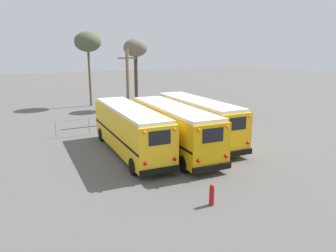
{
  "coord_description": "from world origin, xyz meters",
  "views": [
    {
      "loc": [
        -10.67,
        -20.49,
        7.27
      ],
      "look_at": [
        0.0,
        -0.13,
        1.7
      ],
      "focal_mm": 35.0,
      "sensor_mm": 36.0,
      "label": 1
    }
  ],
  "objects_px": {
    "bare_tree_1": "(135,50)",
    "fire_hydrant": "(212,195)",
    "utility_pole": "(128,85)",
    "bare_tree_0": "(88,42)",
    "school_bus_2": "(197,119)",
    "school_bus_0": "(130,129)",
    "school_bus_1": "(173,127)"
  },
  "relations": [
    {
      "from": "utility_pole",
      "to": "bare_tree_0",
      "type": "height_order",
      "value": "bare_tree_0"
    },
    {
      "from": "school_bus_0",
      "to": "school_bus_2",
      "type": "xyz_separation_m",
      "value": [
        5.66,
        0.23,
        0.04
      ]
    },
    {
      "from": "school_bus_2",
      "to": "utility_pole",
      "type": "relative_size",
      "value": 1.44
    },
    {
      "from": "school_bus_0",
      "to": "bare_tree_0",
      "type": "height_order",
      "value": "bare_tree_0"
    },
    {
      "from": "school_bus_2",
      "to": "bare_tree_1",
      "type": "bearing_deg",
      "value": 84.94
    },
    {
      "from": "school_bus_1",
      "to": "bare_tree_1",
      "type": "height_order",
      "value": "bare_tree_1"
    },
    {
      "from": "school_bus_0",
      "to": "utility_pole",
      "type": "xyz_separation_m",
      "value": [
        3.37,
        9.1,
        1.91
      ]
    },
    {
      "from": "school_bus_0",
      "to": "bare_tree_1",
      "type": "bearing_deg",
      "value": 66.25
    },
    {
      "from": "school_bus_1",
      "to": "school_bus_2",
      "type": "height_order",
      "value": "school_bus_2"
    },
    {
      "from": "school_bus_0",
      "to": "utility_pole",
      "type": "distance_m",
      "value": 9.89
    },
    {
      "from": "bare_tree_0",
      "to": "utility_pole",
      "type": "bearing_deg",
      "value": -85.84
    },
    {
      "from": "school_bus_0",
      "to": "utility_pole",
      "type": "relative_size",
      "value": 1.51
    },
    {
      "from": "school_bus_1",
      "to": "fire_hydrant",
      "type": "xyz_separation_m",
      "value": [
        -2.28,
        -7.98,
        -1.26
      ]
    },
    {
      "from": "school_bus_2",
      "to": "bare_tree_0",
      "type": "bearing_deg",
      "value": 98.83
    },
    {
      "from": "school_bus_2",
      "to": "bare_tree_1",
      "type": "xyz_separation_m",
      "value": [
        1.4,
        15.84,
        5.09
      ]
    },
    {
      "from": "utility_pole",
      "to": "fire_hydrant",
      "type": "height_order",
      "value": "utility_pole"
    },
    {
      "from": "school_bus_1",
      "to": "fire_hydrant",
      "type": "relative_size",
      "value": 10.18
    },
    {
      "from": "school_bus_2",
      "to": "fire_hydrant",
      "type": "relative_size",
      "value": 9.86
    },
    {
      "from": "fire_hydrant",
      "to": "school_bus_0",
      "type": "bearing_deg",
      "value": 93.48
    },
    {
      "from": "school_bus_1",
      "to": "bare_tree_1",
      "type": "xyz_separation_m",
      "value": [
        4.24,
        17.14,
        5.13
      ]
    },
    {
      "from": "fire_hydrant",
      "to": "utility_pole",
      "type": "bearing_deg",
      "value": 81.18
    },
    {
      "from": "school_bus_1",
      "to": "utility_pole",
      "type": "distance_m",
      "value": 10.36
    },
    {
      "from": "utility_pole",
      "to": "bare_tree_0",
      "type": "xyz_separation_m",
      "value": [
        -0.81,
        11.14,
        4.12
      ]
    },
    {
      "from": "school_bus_2",
      "to": "utility_pole",
      "type": "xyz_separation_m",
      "value": [
        -2.3,
        8.87,
        1.86
      ]
    },
    {
      "from": "bare_tree_0",
      "to": "fire_hydrant",
      "type": "bearing_deg",
      "value": -93.92
    },
    {
      "from": "school_bus_2",
      "to": "bare_tree_0",
      "type": "relative_size",
      "value": 1.12
    },
    {
      "from": "school_bus_1",
      "to": "bare_tree_1",
      "type": "relative_size",
      "value": 1.28
    },
    {
      "from": "bare_tree_1",
      "to": "fire_hydrant",
      "type": "distance_m",
      "value": 26.72
    },
    {
      "from": "school_bus_0",
      "to": "bare_tree_1",
      "type": "distance_m",
      "value": 18.29
    },
    {
      "from": "school_bus_1",
      "to": "school_bus_2",
      "type": "distance_m",
      "value": 3.12
    },
    {
      "from": "bare_tree_0",
      "to": "fire_hydrant",
      "type": "xyz_separation_m",
      "value": [
        -2.01,
        -29.29,
        -7.28
      ]
    },
    {
      "from": "utility_pole",
      "to": "fire_hydrant",
      "type": "relative_size",
      "value": 6.86
    }
  ]
}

